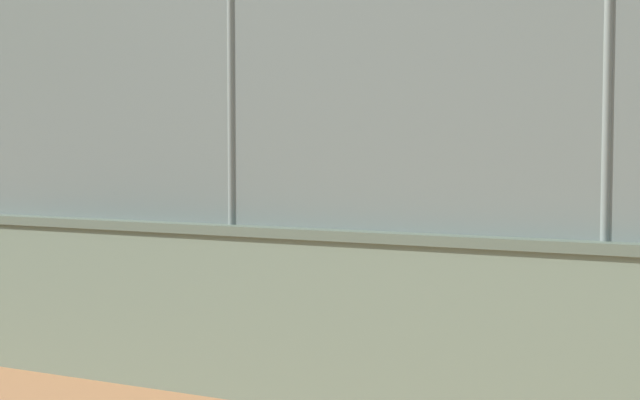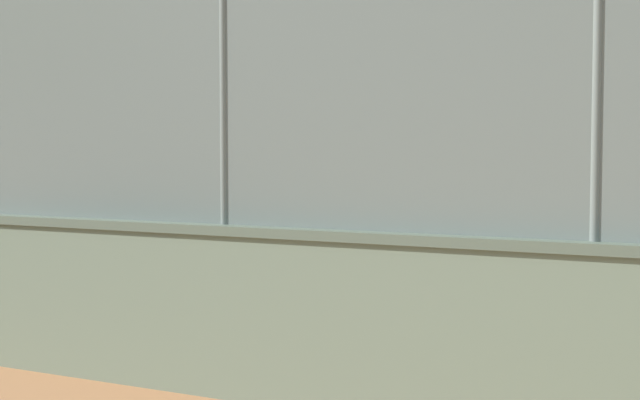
{
  "view_description": "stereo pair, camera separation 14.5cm",
  "coord_description": "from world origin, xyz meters",
  "px_view_note": "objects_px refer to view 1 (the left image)",
  "views": [
    {
      "loc": [
        -5.57,
        18.68,
        2.1
      ],
      "look_at": [
        0.89,
        6.64,
        1.28
      ],
      "focal_mm": 51.36,
      "sensor_mm": 36.0,
      "label": 1
    },
    {
      "loc": [
        -5.7,
        18.61,
        2.1
      ],
      "look_at": [
        0.89,
        6.64,
        1.28
      ],
      "focal_mm": 51.36,
      "sensor_mm": 36.0,
      "label": 2
    }
  ],
  "objects_px": {
    "player_foreground_swinging": "(77,220)",
    "sports_ball": "(559,267)",
    "player_at_service_line": "(588,207)",
    "player_crossing_court": "(423,200)",
    "courtside_bench": "(139,290)"
  },
  "relations": [
    {
      "from": "courtside_bench",
      "to": "sports_ball",
      "type": "bearing_deg",
      "value": -112.02
    },
    {
      "from": "player_at_service_line",
      "to": "player_foreground_swinging",
      "type": "distance_m",
      "value": 9.38
    },
    {
      "from": "player_foreground_swinging",
      "to": "sports_ball",
      "type": "relative_size",
      "value": 18.04
    },
    {
      "from": "sports_ball",
      "to": "courtside_bench",
      "type": "distance_m",
      "value": 7.99
    },
    {
      "from": "player_crossing_court",
      "to": "player_at_service_line",
      "type": "bearing_deg",
      "value": 152.53
    },
    {
      "from": "player_at_service_line",
      "to": "player_crossing_court",
      "type": "height_order",
      "value": "player_at_service_line"
    },
    {
      "from": "player_foreground_swinging",
      "to": "sports_ball",
      "type": "bearing_deg",
      "value": -148.39
    },
    {
      "from": "player_at_service_line",
      "to": "player_crossing_court",
      "type": "bearing_deg",
      "value": -27.47
    },
    {
      "from": "player_crossing_court",
      "to": "courtside_bench",
      "type": "distance_m",
      "value": 11.82
    },
    {
      "from": "player_foreground_swinging",
      "to": "player_crossing_court",
      "type": "bearing_deg",
      "value": -107.17
    },
    {
      "from": "player_crossing_court",
      "to": "sports_ball",
      "type": "distance_m",
      "value": 6.11
    },
    {
      "from": "player_crossing_court",
      "to": "courtside_bench",
      "type": "bearing_deg",
      "value": 95.98
    },
    {
      "from": "sports_ball",
      "to": "courtside_bench",
      "type": "xyz_separation_m",
      "value": [
        2.99,
        7.4,
        0.42
      ]
    },
    {
      "from": "sports_ball",
      "to": "courtside_bench",
      "type": "bearing_deg",
      "value": 67.98
    },
    {
      "from": "sports_ball",
      "to": "player_at_service_line",
      "type": "bearing_deg",
      "value": -90.15
    }
  ]
}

